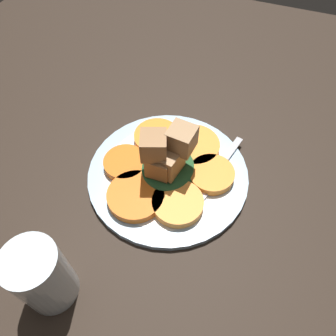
{
  "coord_description": "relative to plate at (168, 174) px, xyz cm",
  "views": [
    {
      "loc": [
        -27.96,
        -10.62,
        45.1
      ],
      "look_at": [
        0.0,
        0.0,
        4.1
      ],
      "focal_mm": 35.0,
      "sensor_mm": 36.0,
      "label": 1
    }
  ],
  "objects": [
    {
      "name": "carrot_slice_0",
      "position": [
        5.57,
        4.07,
        1.23
      ],
      "size": [
        7.75,
        7.75,
        1.3
      ],
      "primitive_type": "cylinder",
      "color": "orange",
      "rests_on": "plate"
    },
    {
      "name": "center_pile",
      "position": [
        -0.34,
        0.04,
        4.07
      ],
      "size": [
        9.8,
        8.82,
        9.16
      ],
      "color": "#235128",
      "rests_on": "plate"
    },
    {
      "name": "table_slab",
      "position": [
        0.0,
        0.0,
        -1.52
      ],
      "size": [
        120.0,
        120.0,
        2.0
      ],
      "primitive_type": "cube",
      "color": "black",
      "rests_on": "ground"
    },
    {
      "name": "carrot_slice_5",
      "position": [
        5.98,
        -2.26,
        1.23
      ],
      "size": [
        8.52,
        8.52,
        1.3
      ],
      "primitive_type": "cylinder",
      "color": "orange",
      "rests_on": "plate"
    },
    {
      "name": "carrot_slice_4",
      "position": [
        1.52,
        -6.6,
        1.23
      ],
      "size": [
        7.09,
        7.09,
        1.3
      ],
      "primitive_type": "cylinder",
      "color": "orange",
      "rests_on": "plate"
    },
    {
      "name": "water_glass",
      "position": [
        -21.78,
        7.32,
        4.7
      ],
      "size": [
        6.4,
        6.4,
        10.43
      ],
      "color": "silver",
      "rests_on": "table_slab"
    },
    {
      "name": "plate",
      "position": [
        0.0,
        0.0,
        0.0
      ],
      "size": [
        25.26,
        25.26,
        1.05
      ],
      "color": "#99B7D1",
      "rests_on": "table_slab"
    },
    {
      "name": "carrot_slice_1",
      "position": [
        -1.27,
        6.79,
        1.23
      ],
      "size": [
        6.8,
        6.8,
        1.3
      ],
      "primitive_type": "cylinder",
      "color": "#D45F13",
      "rests_on": "plate"
    },
    {
      "name": "carrot_slice_2",
      "position": [
        -6.22,
        2.74,
        1.23
      ],
      "size": [
        8.49,
        8.49,
        1.3
      ],
      "primitive_type": "cylinder",
      "color": "orange",
      "rests_on": "plate"
    },
    {
      "name": "carrot_slice_3",
      "position": [
        -5.15,
        -3.46,
        1.23
      ],
      "size": [
        7.57,
        7.57,
        1.3
      ],
      "primitive_type": "cylinder",
      "color": "#F9953A",
      "rests_on": "plate"
    },
    {
      "name": "fork",
      "position": [
        0.86,
        -6.63,
        0.78
      ],
      "size": [
        18.94,
        6.15,
        0.4
      ],
      "rotation": [
        0.0,
        0.0,
        -0.24
      ],
      "color": "#B2B2B7",
      "rests_on": "plate"
    }
  ]
}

